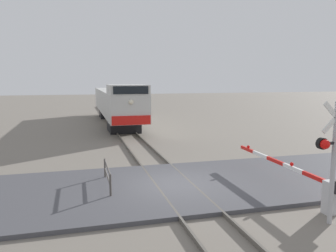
{
  "coord_description": "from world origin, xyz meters",
  "views": [
    {
      "loc": [
        -3.61,
        -12.47,
        4.32
      ],
      "look_at": [
        1.07,
        4.9,
        1.77
      ],
      "focal_mm": 36.13,
      "sensor_mm": 36.0,
      "label": 1
    }
  ],
  "objects_px": {
    "crossing_signal": "(335,150)",
    "guard_railing": "(107,174)",
    "locomotive": "(117,103)",
    "crossing_gate": "(310,182)"
  },
  "relations": [
    {
      "from": "crossing_signal",
      "to": "crossing_gate",
      "type": "height_order",
      "value": "crossing_signal"
    },
    {
      "from": "locomotive",
      "to": "crossing_signal",
      "type": "relative_size",
      "value": 5.09
    },
    {
      "from": "crossing_gate",
      "to": "locomotive",
      "type": "bearing_deg",
      "value": 100.23
    },
    {
      "from": "locomotive",
      "to": "crossing_signal",
      "type": "distance_m",
      "value": 24.42
    },
    {
      "from": "guard_railing",
      "to": "crossing_signal",
      "type": "bearing_deg",
      "value": -38.76
    },
    {
      "from": "guard_railing",
      "to": "crossing_gate",
      "type": "bearing_deg",
      "value": -26.57
    },
    {
      "from": "crossing_gate",
      "to": "crossing_signal",
      "type": "bearing_deg",
      "value": -107.53
    },
    {
      "from": "crossing_signal",
      "to": "guard_railing",
      "type": "height_order",
      "value": "crossing_signal"
    },
    {
      "from": "locomotive",
      "to": "guard_railing",
      "type": "distance_m",
      "value": 19.45
    },
    {
      "from": "crossing_signal",
      "to": "guard_railing",
      "type": "relative_size",
      "value": 1.49
    }
  ]
}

